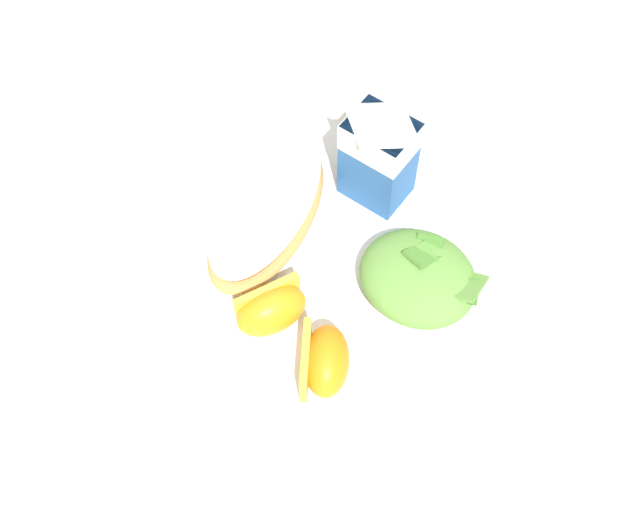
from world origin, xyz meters
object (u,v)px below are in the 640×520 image
(white_plate, at_px, (320,271))
(cheesy_pizza_bread, at_px, (267,212))
(orange_wedge_middle, at_px, (324,361))
(orange_wedge_front, at_px, (275,312))
(green_salad_pile, at_px, (418,278))
(milk_carton, at_px, (380,149))

(white_plate, xyz_separation_m, cheesy_pizza_bread, (-0.06, 0.01, 0.03))
(orange_wedge_middle, bearing_deg, orange_wedge_front, 168.92)
(green_salad_pile, distance_m, milk_carton, 0.12)
(milk_carton, bearing_deg, orange_wedge_middle, -68.82)
(milk_carton, bearing_deg, orange_wedge_front, -86.52)
(white_plate, relative_size, orange_wedge_front, 4.02)
(orange_wedge_front, bearing_deg, milk_carton, 93.48)
(green_salad_pile, xyz_separation_m, orange_wedge_middle, (-0.02, -0.11, -0.00))
(white_plate, distance_m, cheesy_pizza_bread, 0.07)
(cheesy_pizza_bread, bearing_deg, white_plate, -7.31)
(cheesy_pizza_bread, distance_m, milk_carton, 0.11)
(cheesy_pizza_bread, height_order, orange_wedge_front, orange_wedge_front)
(cheesy_pizza_bread, xyz_separation_m, green_salad_pile, (0.14, 0.02, 0.00))
(cheesy_pizza_bread, bearing_deg, orange_wedge_middle, -34.56)
(milk_carton, bearing_deg, cheesy_pizza_bread, -123.03)
(orange_wedge_middle, bearing_deg, green_salad_pile, 79.61)
(milk_carton, xyz_separation_m, orange_wedge_front, (0.01, -0.16, -0.04))
(milk_carton, height_order, orange_wedge_front, milk_carton)
(green_salad_pile, height_order, orange_wedge_front, green_salad_pile)
(green_salad_pile, xyz_separation_m, milk_carton, (-0.09, 0.07, 0.04))
(green_salad_pile, bearing_deg, cheesy_pizza_bread, -171.52)
(white_plate, distance_m, green_salad_pile, 0.09)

